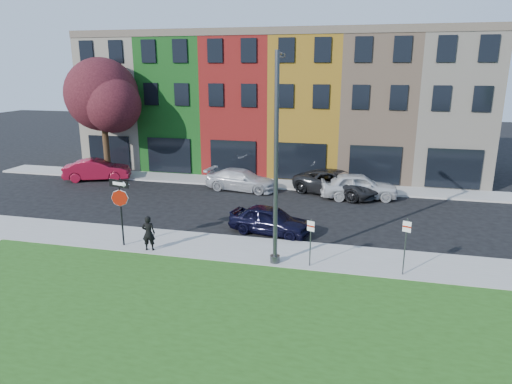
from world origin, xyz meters
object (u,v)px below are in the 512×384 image
(stop_sign, at_px, (120,199))
(sedan_near, at_px, (270,220))
(street_lamp, at_px, (277,161))
(man, at_px, (149,233))

(stop_sign, distance_m, sedan_near, 7.12)
(sedan_near, relative_size, street_lamp, 0.51)
(man, xyz_separation_m, sedan_near, (4.68, 3.60, -0.21))
(sedan_near, bearing_deg, street_lamp, -152.75)
(man, xyz_separation_m, street_lamp, (5.61, 0.20, 3.45))
(man, height_order, street_lamp, street_lamp)
(stop_sign, distance_m, street_lamp, 7.31)
(stop_sign, xyz_separation_m, sedan_near, (6.08, 3.35, -1.59))
(sedan_near, bearing_deg, man, 139.50)
(man, height_order, sedan_near, man)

